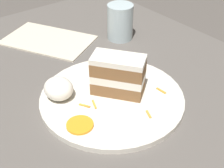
{
  "coord_description": "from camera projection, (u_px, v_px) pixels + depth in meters",
  "views": [
    {
      "loc": [
        -0.38,
        0.27,
        0.45
      ],
      "look_at": [
        0.03,
        -0.05,
        0.08
      ],
      "focal_mm": 50.0,
      "sensor_mm": 36.0,
      "label": 1
    }
  ],
  "objects": [
    {
      "name": "drinking_glass",
      "position": [
        120.0,
        24.0,
        0.87
      ],
      "size": [
        0.07,
        0.07,
        0.1
      ],
      "color": "silver",
      "rests_on": "dining_table"
    },
    {
      "name": "cake_slice",
      "position": [
        118.0,
        75.0,
        0.64
      ],
      "size": [
        0.12,
        0.11,
        0.09
      ],
      "rotation": [
        0.0,
        0.0,
        2.21
      ],
      "color": "brown",
      "rests_on": "plate"
    },
    {
      "name": "menu_card",
      "position": [
        48.0,
        40.0,
        0.88
      ],
      "size": [
        0.28,
        0.25,
        0.0
      ],
      "primitive_type": "cube",
      "rotation": [
        0.0,
        0.0,
        5.21
      ],
      "color": "beige",
      "rests_on": "dining_table"
    },
    {
      "name": "cream_dollop",
      "position": [
        59.0,
        88.0,
        0.64
      ],
      "size": [
        0.07,
        0.06,
        0.04
      ],
      "primitive_type": "ellipsoid",
      "color": "white",
      "rests_on": "plate"
    },
    {
      "name": "plate",
      "position": [
        112.0,
        98.0,
        0.66
      ],
      "size": [
        0.3,
        0.3,
        0.01
      ],
      "primitive_type": "cylinder",
      "color": "silver",
      "rests_on": "dining_table"
    },
    {
      "name": "carrot_shreds_scatter",
      "position": [
        123.0,
        100.0,
        0.64
      ],
      "size": [
        0.12,
        0.17,
        0.0
      ],
      "color": "orange",
      "rests_on": "plate"
    },
    {
      "name": "dining_table",
      "position": [
        102.0,
        123.0,
        0.63
      ],
      "size": [
        1.17,
        0.91,
        0.04
      ],
      "primitive_type": "cube",
      "color": "#56514C",
      "rests_on": "ground"
    },
    {
      "name": "ground_plane",
      "position": [
        102.0,
        129.0,
        0.64
      ],
      "size": [
        6.0,
        6.0,
        0.0
      ],
      "primitive_type": "plane",
      "color": "#4C4742",
      "rests_on": "ground"
    },
    {
      "name": "orange_garnish",
      "position": [
        80.0,
        125.0,
        0.58
      ],
      "size": [
        0.05,
        0.05,
        0.0
      ],
      "primitive_type": "cylinder",
      "color": "orange",
      "rests_on": "plate"
    }
  ]
}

